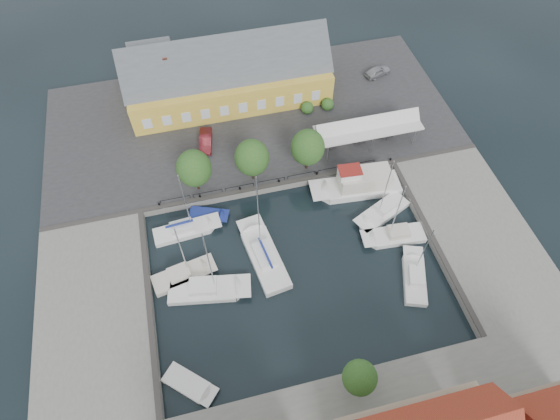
% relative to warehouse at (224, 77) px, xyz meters
% --- Properties ---
extents(ground, '(140.00, 140.00, 0.00)m').
position_rel_warehouse_xyz_m(ground, '(2.60, -28.36, -4.43)').
color(ground, black).
rests_on(ground, ground).
extents(north_quay, '(56.00, 26.00, 1.00)m').
position_rel_warehouse_xyz_m(north_quay, '(2.60, -5.36, -3.93)').
color(north_quay, '#2D2D30').
rests_on(north_quay, ground).
extents(west_quay, '(12.00, 24.00, 1.00)m').
position_rel_warehouse_xyz_m(west_quay, '(-19.40, -30.36, -3.93)').
color(west_quay, slate).
rests_on(west_quay, ground).
extents(east_quay, '(12.00, 24.00, 1.00)m').
position_rel_warehouse_xyz_m(east_quay, '(24.60, -30.36, -3.93)').
color(east_quay, slate).
rests_on(east_quay, ground).
extents(quay_edge_fittings, '(56.00, 24.72, 0.40)m').
position_rel_warehouse_xyz_m(quay_edge_fittings, '(2.62, -23.61, -3.37)').
color(quay_edge_fittings, '#383533').
rests_on(quay_edge_fittings, north_quay).
extents(warehouse, '(28.56, 14.00, 9.55)m').
position_rel_warehouse_xyz_m(warehouse, '(0.00, 0.00, 0.00)').
color(warehouse, gold).
rests_on(warehouse, north_quay).
extents(tent_canopy, '(14.00, 4.00, 2.83)m').
position_rel_warehouse_xyz_m(tent_canopy, '(16.60, -13.86, -0.74)').
color(tent_canopy, silver).
rests_on(tent_canopy, north_quay).
extents(quay_trees, '(18.20, 4.20, 6.30)m').
position_rel_warehouse_xyz_m(quay_trees, '(0.60, -16.36, 0.45)').
color(quay_trees, black).
rests_on(quay_trees, north_quay).
extents(car_silver, '(4.45, 2.88, 1.41)m').
position_rel_warehouse_xyz_m(car_silver, '(23.22, -0.95, -2.72)').
color(car_silver, '#ACAFB4').
rests_on(car_silver, north_quay).
extents(car_red, '(2.39, 4.77, 1.50)m').
position_rel_warehouse_xyz_m(car_red, '(-4.31, -9.09, -2.68)').
color(car_red, '#5A141A').
rests_on(car_red, north_quay).
extents(center_sailboat, '(4.47, 10.63, 13.98)m').
position_rel_warehouse_xyz_m(center_sailboat, '(-0.57, -27.48, -4.07)').
color(center_sailboat, white).
rests_on(center_sailboat, ground).
extents(trawler, '(11.79, 4.36, 5.00)m').
position_rel_warehouse_xyz_m(trawler, '(13.27, -20.63, -3.41)').
color(trawler, white).
rests_on(trawler, ground).
extents(east_boat_a, '(7.80, 5.36, 10.78)m').
position_rel_warehouse_xyz_m(east_boat_a, '(14.90, -24.85, -4.17)').
color(east_boat_a, white).
rests_on(east_boat_a, ground).
extents(east_boat_b, '(7.79, 3.13, 10.49)m').
position_rel_warehouse_xyz_m(east_boat_b, '(14.99, -28.50, -4.17)').
color(east_boat_b, white).
rests_on(east_boat_b, ground).
extents(east_boat_c, '(4.59, 7.55, 9.51)m').
position_rel_warehouse_xyz_m(east_boat_c, '(15.04, -34.10, -4.17)').
color(east_boat_c, white).
rests_on(east_boat_c, ground).
extents(west_boat_a, '(8.24, 2.89, 10.78)m').
position_rel_warehouse_xyz_m(west_boat_a, '(-8.81, -21.71, -4.16)').
color(west_boat_a, white).
rests_on(west_boat_a, ground).
extents(west_boat_b, '(7.48, 3.78, 10.01)m').
position_rel_warehouse_xyz_m(west_boat_b, '(-9.89, -27.66, -4.17)').
color(west_boat_b, beige).
rests_on(west_boat_b, ground).
extents(west_boat_c, '(9.40, 4.43, 12.17)m').
position_rel_warehouse_xyz_m(west_boat_c, '(-7.50, -30.04, -4.17)').
color(west_boat_c, white).
rests_on(west_boat_c, ground).
extents(launch_sw, '(5.46, 5.26, 0.98)m').
position_rel_warehouse_xyz_m(launch_sw, '(-10.76, -39.54, -4.34)').
color(launch_sw, white).
rests_on(launch_sw, ground).
extents(launch_nw, '(5.20, 3.53, 0.88)m').
position_rel_warehouse_xyz_m(launch_nw, '(-5.90, -20.10, -4.34)').
color(launch_nw, navy).
rests_on(launch_nw, ground).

